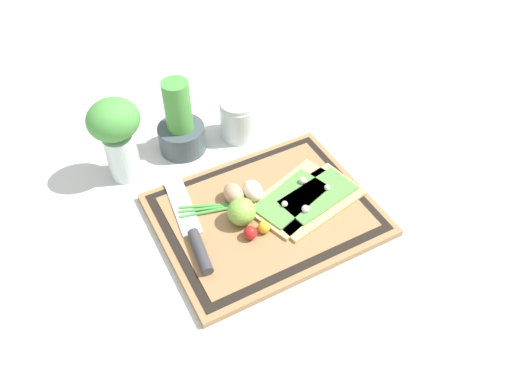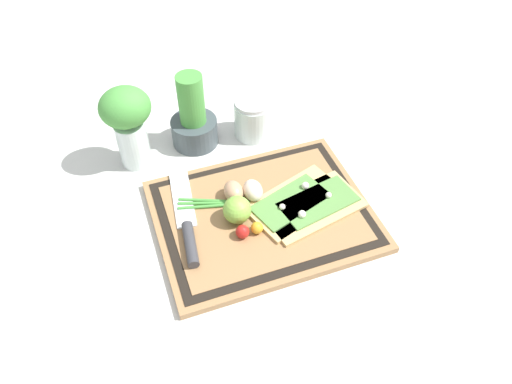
# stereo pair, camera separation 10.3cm
# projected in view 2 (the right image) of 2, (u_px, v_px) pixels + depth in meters

# --- Properties ---
(ground_plane) EXTENTS (6.00, 6.00, 0.00)m
(ground_plane) POSITION_uv_depth(u_px,v_px,m) (263.00, 218.00, 1.03)
(ground_plane) COLOR silver
(cutting_board) EXTENTS (0.43, 0.34, 0.02)m
(cutting_board) POSITION_uv_depth(u_px,v_px,m) (263.00, 215.00, 1.03)
(cutting_board) COLOR #997047
(cutting_board) RESTS_ON ground_plane
(pizza_slice_near) EXTENTS (0.22, 0.16, 0.02)m
(pizza_slice_near) POSITION_uv_depth(u_px,v_px,m) (313.00, 205.00, 1.02)
(pizza_slice_near) COLOR tan
(pizza_slice_near) RESTS_ON cutting_board
(pizza_slice_far) EXTENTS (0.23, 0.18, 0.02)m
(pizza_slice_far) POSITION_uv_depth(u_px,v_px,m) (296.00, 202.00, 1.03)
(pizza_slice_far) COLOR tan
(pizza_slice_far) RESTS_ON cutting_board
(knife) EXTENTS (0.06, 0.26, 0.02)m
(knife) POSITION_uv_depth(u_px,v_px,m) (188.00, 230.00, 0.98)
(knife) COLOR silver
(knife) RESTS_ON cutting_board
(egg_brown) EXTENTS (0.04, 0.05, 0.04)m
(egg_brown) POSITION_uv_depth(u_px,v_px,m) (233.00, 191.00, 1.03)
(egg_brown) COLOR tan
(egg_brown) RESTS_ON cutting_board
(egg_pink) EXTENTS (0.04, 0.05, 0.04)m
(egg_pink) POSITION_uv_depth(u_px,v_px,m) (253.00, 190.00, 1.03)
(egg_pink) COLOR beige
(egg_pink) RESTS_ON cutting_board
(lime) EXTENTS (0.06, 0.06, 0.06)m
(lime) POSITION_uv_depth(u_px,v_px,m) (237.00, 210.00, 0.98)
(lime) COLOR #7FB742
(lime) RESTS_ON cutting_board
(cherry_tomato_red) EXTENTS (0.03, 0.03, 0.03)m
(cherry_tomato_red) POSITION_uv_depth(u_px,v_px,m) (243.00, 232.00, 0.97)
(cherry_tomato_red) COLOR red
(cherry_tomato_red) RESTS_ON cutting_board
(cherry_tomato_yellow) EXTENTS (0.02, 0.02, 0.02)m
(cherry_tomato_yellow) POSITION_uv_depth(u_px,v_px,m) (257.00, 228.00, 0.97)
(cherry_tomato_yellow) COLOR gold
(cherry_tomato_yellow) RESTS_ON cutting_board
(scallion_bunch) EXTENTS (0.33, 0.14, 0.01)m
(scallion_bunch) POSITION_uv_depth(u_px,v_px,m) (261.00, 202.00, 1.03)
(scallion_bunch) COLOR #47933D
(scallion_bunch) RESTS_ON cutting_board
(herb_pot) EXTENTS (0.11, 0.11, 0.18)m
(herb_pot) POSITION_uv_depth(u_px,v_px,m) (193.00, 121.00, 1.15)
(herb_pot) COLOR #3D474C
(herb_pot) RESTS_ON ground_plane
(sauce_jar) EXTENTS (0.09, 0.09, 0.10)m
(sauce_jar) POSITION_uv_depth(u_px,v_px,m) (253.00, 120.00, 1.19)
(sauce_jar) COLOR silver
(sauce_jar) RESTS_ON ground_plane
(herb_glass) EXTENTS (0.11, 0.10, 0.20)m
(herb_glass) POSITION_uv_depth(u_px,v_px,m) (128.00, 121.00, 1.06)
(herb_glass) COLOR silver
(herb_glass) RESTS_ON ground_plane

